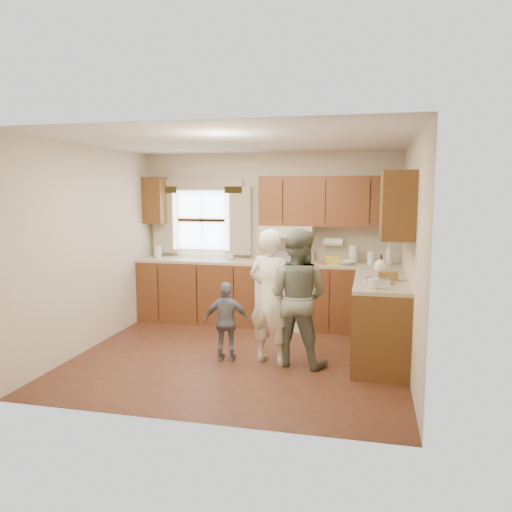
% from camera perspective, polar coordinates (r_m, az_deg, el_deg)
% --- Properties ---
extents(room, '(3.80, 3.80, 3.80)m').
position_cam_1_polar(room, '(5.76, -1.86, 0.51)').
color(room, '#412114').
rests_on(room, ground).
extents(kitchen_fixtures, '(3.80, 2.25, 2.15)m').
position_cam_1_polar(kitchen_fixtures, '(6.75, 5.55, -2.02)').
color(kitchen_fixtures, '#45210E').
rests_on(kitchen_fixtures, ground).
extents(stove, '(0.76, 0.67, 1.07)m').
position_cam_1_polar(stove, '(7.21, 3.40, -4.39)').
color(stove, silver).
rests_on(stove, ground).
extents(woman_left, '(0.65, 0.53, 1.53)m').
position_cam_1_polar(woman_left, '(5.63, 1.73, -4.65)').
color(woman_left, white).
rests_on(woman_left, ground).
extents(woman_right, '(0.85, 0.72, 1.54)m').
position_cam_1_polar(woman_right, '(5.61, 4.63, -4.67)').
color(woman_right, '#233827').
rests_on(woman_right, ground).
extents(child, '(0.56, 0.29, 0.91)m').
position_cam_1_polar(child, '(5.78, -3.35, -7.49)').
color(child, slate).
rests_on(child, ground).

